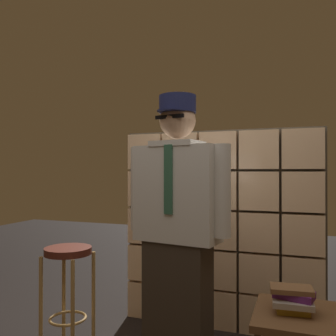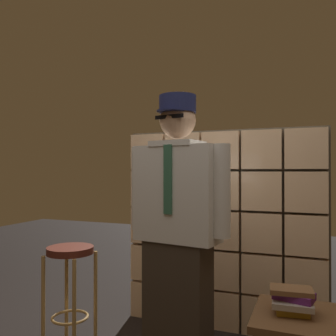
{
  "view_description": "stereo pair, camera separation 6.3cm",
  "coord_description": "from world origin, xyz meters",
  "views": [
    {
      "loc": [
        0.61,
        -1.8,
        1.3
      ],
      "look_at": [
        -0.15,
        0.32,
        1.31
      ],
      "focal_mm": 38.41,
      "sensor_mm": 36.0,
      "label": 1
    },
    {
      "loc": [
        0.67,
        -1.78,
        1.3
      ],
      "look_at": [
        -0.15,
        0.32,
        1.31
      ],
      "focal_mm": 38.41,
      "sensor_mm": 36.0,
      "label": 2
    }
  ],
  "objects": [
    {
      "name": "glass_block_wall",
      "position": [
        -0.0,
        1.14,
        0.81
      ],
      "size": [
        1.66,
        0.1,
        1.66
      ],
      "color": "#E0B78C",
      "rests_on": "ground"
    },
    {
      "name": "standing_person",
      "position": [
        -0.1,
        0.36,
        0.92
      ],
      "size": [
        0.71,
        0.34,
        1.77
      ],
      "rotation": [
        0.0,
        0.0,
        -0.17
      ],
      "color": "#382D23",
      "rests_on": "ground"
    },
    {
      "name": "bar_stool",
      "position": [
        -0.96,
        0.42,
        0.55
      ],
      "size": [
        0.34,
        0.34,
        0.74
      ],
      "color": "#592319",
      "rests_on": "ground"
    },
    {
      "name": "side_table",
      "position": [
        0.64,
        0.32,
        0.44
      ],
      "size": [
        0.52,
        0.52,
        0.51
      ],
      "color": "brown",
      "rests_on": "ground"
    },
    {
      "name": "book_stack",
      "position": [
        0.59,
        0.32,
        0.58
      ],
      "size": [
        0.25,
        0.2,
        0.14
      ],
      "color": "olive",
      "rests_on": "side_table"
    }
  ]
}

